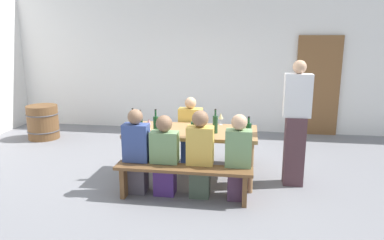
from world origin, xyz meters
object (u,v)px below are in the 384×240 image
wine_bottle_0 (133,121)px  wine_bottle_3 (248,130)px  wine_glass_2 (221,116)px  wine_glass_3 (203,119)px  standing_host (296,126)px  wine_glass_0 (149,122)px  seated_guest_far_0 (191,133)px  wine_bottle_4 (193,129)px  seated_guest_near_1 (165,157)px  wine_bottle_1 (156,124)px  wooden_door (318,86)px  seated_guest_near_0 (137,153)px  seated_guest_near_3 (238,159)px  seated_guest_near_2 (200,155)px  bench_near (183,174)px  wine_barrel (43,122)px  wine_bottle_2 (140,123)px  tasting_table (192,135)px  wine_glass_1 (135,127)px  wine_bottle_5 (215,124)px

wine_bottle_0 → wine_bottle_3: wine_bottle_0 is taller
wine_glass_2 → wine_bottle_0: bearing=-158.0°
wine_glass_3 → standing_host: bearing=-10.2°
wine_glass_0 → seated_guest_far_0: (0.51, 0.66, -0.33)m
wine_bottle_4 → seated_guest_near_1: 0.54m
wine_bottle_1 → wooden_door: bearing=48.3°
wine_glass_2 → seated_guest_near_0: size_ratio=0.16×
wooden_door → seated_guest_near_3: wooden_door is taller
wooden_door → seated_guest_near_2: size_ratio=1.79×
bench_near → wine_barrel: bearing=144.3°
wooden_door → wine_bottle_0: wooden_door is taller
wine_bottle_0 → seated_guest_near_2: size_ratio=0.28×
wine_bottle_2 → wine_bottle_4: (0.82, -0.24, 0.00)m
tasting_table → seated_guest_near_0: seated_guest_near_0 is taller
wine_bottle_0 → standing_host: standing_host is taller
tasting_table → wine_barrel: bearing=153.6°
wine_glass_1 → seated_guest_near_1: size_ratio=0.14×
wine_bottle_5 → wine_glass_2: (0.04, 0.49, 0.00)m
wine_glass_0 → wine_bottle_4: bearing=-22.4°
seated_guest_near_0 → seated_guest_far_0: size_ratio=1.02×
wooden_door → wine_bottle_0: size_ratio=6.51×
wine_bottle_3 → wine_glass_0: 1.46m
wine_bottle_4 → wine_glass_0: bearing=157.6°
tasting_table → wine_glass_2: bearing=44.1°
wine_bottle_1 → wine_bottle_0: bearing=169.8°
wine_glass_0 → seated_guest_far_0: 0.90m
wine_bottle_4 → seated_guest_far_0: 1.02m
wine_glass_2 → seated_guest_near_3: seated_guest_near_3 is taller
wine_glass_3 → seated_guest_near_1: size_ratio=0.14×
wine_bottle_3 → wine_barrel: 4.68m
seated_guest_near_0 → wine_bottle_2: bearing=9.5°
seated_guest_near_2 → standing_host: size_ratio=0.66×
standing_host → wine_bottle_5: bearing=6.7°
seated_guest_near_3 → wine_glass_3: bearing=33.4°
wooden_door → wine_bottle_4: bearing=-123.8°
seated_guest_near_0 → wine_glass_0: bearing=-3.8°
seated_guest_near_0 → seated_guest_near_3: 1.36m
wine_glass_2 → seated_guest_near_2: seated_guest_near_2 is taller
wine_bottle_0 → seated_guest_near_0: bearing=-68.4°
seated_guest_near_1 → standing_host: standing_host is taller
wine_bottle_5 → seated_guest_near_1: size_ratio=0.32×
bench_near → seated_guest_far_0: bearing=95.0°
wine_glass_0 → seated_guest_near_1: bearing=-56.3°
wine_glass_3 → seated_guest_near_0: bearing=-133.1°
wine_barrel → wine_bottle_3: bearing=-25.6°
wine_bottle_0 → wine_bottle_3: (1.66, -0.20, -0.01)m
wine_glass_2 → seated_guest_near_1: (-0.67, -0.97, -0.36)m
wine_glass_1 → seated_guest_near_3: size_ratio=0.14×
seated_guest_far_0 → tasting_table: bearing=11.1°
wine_bottle_2 → bench_near: bearing=-40.4°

